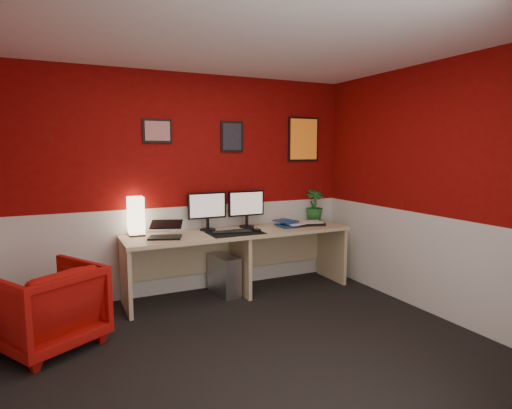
% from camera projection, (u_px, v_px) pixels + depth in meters
% --- Properties ---
extents(ground, '(4.00, 3.50, 0.01)m').
position_uv_depth(ground, '(253.00, 353.00, 3.45)').
color(ground, black).
rests_on(ground, ground).
extents(ceiling, '(4.00, 3.50, 0.01)m').
position_uv_depth(ceiling, '(253.00, 33.00, 3.13)').
color(ceiling, white).
rests_on(ceiling, ground).
extents(wall_back, '(4.00, 0.01, 2.50)m').
position_uv_depth(wall_back, '(188.00, 185.00, 4.86)').
color(wall_back, maroon).
rests_on(wall_back, ground).
extents(wall_front, '(4.00, 0.01, 2.50)m').
position_uv_depth(wall_front, '(434.00, 247.00, 1.72)').
color(wall_front, maroon).
rests_on(wall_front, ground).
extents(wall_right, '(0.01, 3.50, 2.50)m').
position_uv_depth(wall_right, '(438.00, 191.00, 4.14)').
color(wall_right, maroon).
rests_on(wall_right, ground).
extents(wainscot_back, '(4.00, 0.01, 1.00)m').
position_uv_depth(wainscot_back, '(190.00, 249.00, 4.95)').
color(wainscot_back, silver).
rests_on(wainscot_back, ground).
extents(wainscot_right, '(0.01, 3.50, 1.00)m').
position_uv_depth(wainscot_right, '(434.00, 265.00, 4.23)').
color(wainscot_right, silver).
rests_on(wainscot_right, ground).
extents(desk, '(2.60, 0.65, 0.73)m').
position_uv_depth(desk, '(240.00, 262.00, 4.87)').
color(desk, tan).
rests_on(desk, ground).
extents(shoji_lamp, '(0.16, 0.16, 0.40)m').
position_uv_depth(shoji_lamp, '(136.00, 217.00, 4.53)').
color(shoji_lamp, '#FFE5B2').
rests_on(shoji_lamp, desk).
extents(laptop, '(0.39, 0.33, 0.22)m').
position_uv_depth(laptop, '(165.00, 228.00, 4.41)').
color(laptop, black).
rests_on(laptop, desk).
extents(monitor_left, '(0.45, 0.06, 0.58)m').
position_uv_depth(monitor_left, '(207.00, 205.00, 4.83)').
color(monitor_left, black).
rests_on(monitor_left, desk).
extents(monitor_right, '(0.45, 0.06, 0.58)m').
position_uv_depth(monitor_right, '(247.00, 203.00, 5.03)').
color(monitor_right, black).
rests_on(monitor_right, desk).
extents(desk_mat, '(0.60, 0.38, 0.01)m').
position_uv_depth(desk_mat, '(236.00, 233.00, 4.69)').
color(desk_mat, black).
rests_on(desk_mat, desk).
extents(keyboard, '(0.44, 0.23, 0.02)m').
position_uv_depth(keyboard, '(231.00, 232.00, 4.68)').
color(keyboard, black).
rests_on(keyboard, desk_mat).
extents(mouse, '(0.06, 0.10, 0.03)m').
position_uv_depth(mouse, '(257.00, 230.00, 4.76)').
color(mouse, black).
rests_on(mouse, desk_mat).
extents(book_bottom, '(0.20, 0.26, 0.02)m').
position_uv_depth(book_bottom, '(279.00, 226.00, 5.04)').
color(book_bottom, navy).
rests_on(book_bottom, desk).
extents(book_middle, '(0.21, 0.28, 0.02)m').
position_uv_depth(book_middle, '(285.00, 224.00, 5.06)').
color(book_middle, silver).
rests_on(book_middle, book_bottom).
extents(book_top, '(0.26, 0.31, 0.02)m').
position_uv_depth(book_top, '(280.00, 222.00, 5.04)').
color(book_top, navy).
rests_on(book_top, book_middle).
extents(zen_tray, '(0.40, 0.32, 0.03)m').
position_uv_depth(zen_tray, '(309.00, 224.00, 5.22)').
color(zen_tray, black).
rests_on(zen_tray, desk).
extents(potted_plant, '(0.26, 0.26, 0.41)m').
position_uv_depth(potted_plant, '(315.00, 205.00, 5.49)').
color(potted_plant, '#19591E').
rests_on(potted_plant, desk).
extents(pc_tower, '(0.26, 0.47, 0.45)m').
position_uv_depth(pc_tower, '(224.00, 275.00, 4.85)').
color(pc_tower, '#99999E').
rests_on(pc_tower, ground).
extents(armchair, '(1.03, 1.04, 0.70)m').
position_uv_depth(armchair, '(47.00, 307.00, 3.53)').
color(armchair, '#BA0E09').
rests_on(armchair, ground).
extents(art_left, '(0.32, 0.02, 0.26)m').
position_uv_depth(art_left, '(157.00, 131.00, 4.62)').
color(art_left, red).
rests_on(art_left, wall_back).
extents(art_center, '(0.28, 0.02, 0.36)m').
position_uv_depth(art_center, '(232.00, 137.00, 5.00)').
color(art_center, black).
rests_on(art_center, wall_back).
extents(art_right, '(0.44, 0.02, 0.56)m').
position_uv_depth(art_right, '(303.00, 139.00, 5.43)').
color(art_right, orange).
rests_on(art_right, wall_back).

